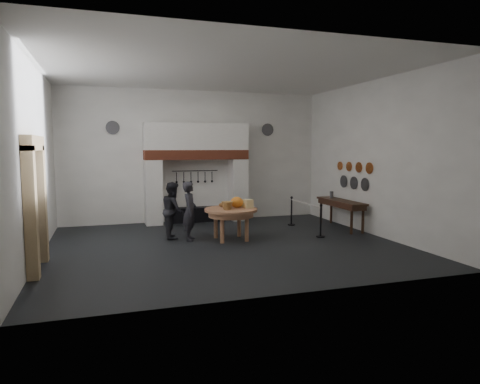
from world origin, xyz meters
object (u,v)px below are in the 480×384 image
object	(u,v)px
work_table	(231,210)
side_table	(341,201)
iron_range	(197,214)
visitor_far	(173,210)
barrier_post_near	(321,222)
barrier_post_far	(292,212)
visitor_near	(190,211)

from	to	relation	value
work_table	side_table	size ratio (longest dim) A/B	0.67
iron_range	side_table	bearing A→B (deg)	-32.25
visitor_far	barrier_post_near	distance (m)	4.21
work_table	barrier_post_far	bearing A→B (deg)	31.26
side_table	barrier_post_near	world-z (taller)	same
iron_range	side_table	xyz separation A→B (m)	(4.10, -2.59, 0.62)
barrier_post_near	barrier_post_far	size ratio (longest dim) A/B	1.00
visitor_far	visitor_near	bearing A→B (deg)	-131.80
iron_range	barrier_post_far	world-z (taller)	barrier_post_far
iron_range	barrier_post_far	bearing A→B (deg)	-29.46
barrier_post_near	barrier_post_far	distance (m)	2.00
barrier_post_near	work_table	bearing A→B (deg)	169.77
visitor_near	barrier_post_near	world-z (taller)	visitor_near
visitor_near	side_table	distance (m)	4.90
visitor_near	barrier_post_near	distance (m)	3.73
side_table	barrier_post_far	size ratio (longest dim) A/B	2.44
work_table	visitor_near	bearing A→B (deg)	164.34
side_table	iron_range	bearing A→B (deg)	147.75
work_table	iron_range	bearing A→B (deg)	95.52
visitor_far	barrier_post_far	bearing A→B (deg)	-75.10
visitor_far	side_table	xyz separation A→B (m)	(5.29, -0.14, 0.07)
barrier_post_far	side_table	bearing A→B (deg)	-37.97
barrier_post_near	barrier_post_far	world-z (taller)	same
barrier_post_near	side_table	bearing A→B (deg)	39.09
iron_range	barrier_post_near	distance (m)	4.60
iron_range	visitor_near	world-z (taller)	visitor_near
visitor_far	side_table	bearing A→B (deg)	-88.37
visitor_near	side_table	bearing A→B (deg)	-72.52
visitor_near	barrier_post_far	world-z (taller)	visitor_near
side_table	barrier_post_near	distance (m)	1.67
iron_range	barrier_post_far	xyz separation A→B (m)	(2.84, -1.61, 0.20)
iron_range	visitor_far	bearing A→B (deg)	-115.95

